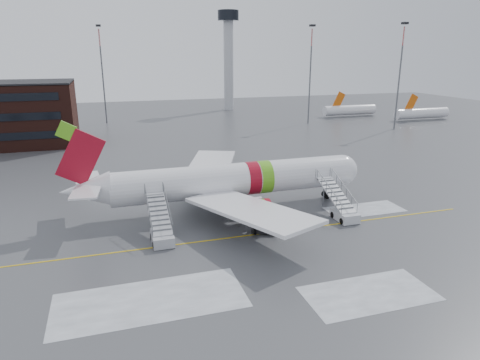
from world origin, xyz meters
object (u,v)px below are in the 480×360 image
object	(u,v)px
pushback_tug	(263,226)
airstair_aft	(161,230)
airliner	(227,181)
airstair_fwd	(342,209)

from	to	relation	value
pushback_tug	airstair_aft	bearing A→B (deg)	173.22
pushback_tug	airliner	bearing A→B (deg)	101.63
airliner	airstair_fwd	world-z (taller)	airliner
airstair_fwd	airstair_aft	world-z (taller)	same
airstair_aft	pushback_tug	bearing A→B (deg)	-6.78
airstair_fwd	pushback_tug	xyz separation A→B (m)	(-9.72, -1.20, -0.41)
airstair_fwd	pushback_tug	world-z (taller)	airstair_fwd
airliner	airstair_aft	distance (m)	11.00
airstair_fwd	airliner	bearing A→B (deg)	149.98
airstair_aft	airliner	bearing A→B (deg)	37.46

